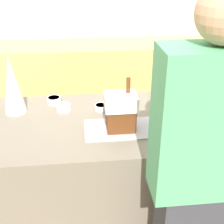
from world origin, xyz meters
TOP-DOWN VIEW (x-y plane):
  - ground_plane at (0.00, 0.00)m, footprint 12.00×12.00m
  - wall_back at (0.00, 2.00)m, footprint 8.00×0.05m
  - back_cabinet_block at (0.00, 1.67)m, footprint 6.00×0.60m
  - kitchen_island at (0.00, 0.00)m, footprint 1.71×0.87m
  - baking_tray at (0.08, -0.12)m, footprint 0.44×0.26m
  - gingerbread_house at (0.08, -0.12)m, footprint 0.19×0.16m
  - decorative_tree at (-0.60, 0.19)m, footprint 0.15×0.15m
  - candy_bowl_near_tray_right at (0.53, 0.10)m, footprint 0.11×0.11m
  - candy_bowl_front_corner at (-0.35, 0.30)m, footprint 0.10×0.10m
  - candy_bowl_near_tray_left at (-0.02, 0.16)m, footprint 0.09×0.09m
  - candy_bowl_center_rear at (-0.27, 0.18)m, footprint 0.10×0.10m
  - cookbook at (0.71, 0.21)m, footprint 0.17×0.16m
  - person at (0.38, -0.66)m, footprint 0.47×0.58m

SIDE VIEW (x-z plane):
  - ground_plane at x=0.00m, z-range 0.00..0.00m
  - kitchen_island at x=0.00m, z-range 0.00..0.89m
  - back_cabinet_block at x=0.00m, z-range 0.00..0.94m
  - baking_tray at x=0.08m, z-range 0.89..0.89m
  - cookbook at x=0.71m, z-range 0.89..0.91m
  - candy_bowl_near_tray_left at x=-0.02m, z-range 0.89..0.92m
  - candy_bowl_center_rear at x=-0.27m, z-range 0.89..0.93m
  - candy_bowl_near_tray_right at x=0.53m, z-range 0.89..0.93m
  - candy_bowl_front_corner at x=-0.35m, z-range 0.89..0.94m
  - person at x=0.38m, z-range 0.03..1.81m
  - gingerbread_house at x=0.08m, z-range 0.85..1.17m
  - decorative_tree at x=-0.60m, z-range 0.89..1.28m
  - wall_back at x=0.00m, z-range 0.00..2.60m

